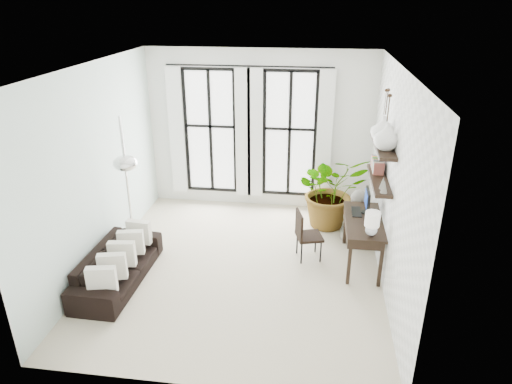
% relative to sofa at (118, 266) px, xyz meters
% --- Properties ---
extents(floor, '(5.00, 5.00, 0.00)m').
position_rel_sofa_xyz_m(floor, '(1.80, 0.64, -0.28)').
color(floor, beige).
rests_on(floor, ground).
extents(ceiling, '(5.00, 5.00, 0.00)m').
position_rel_sofa_xyz_m(ceiling, '(1.80, 0.64, 2.92)').
color(ceiling, white).
rests_on(ceiling, wall_back).
extents(wall_left, '(0.00, 5.00, 5.00)m').
position_rel_sofa_xyz_m(wall_left, '(-0.45, 0.64, 1.32)').
color(wall_left, silver).
rests_on(wall_left, floor).
extents(wall_right, '(0.00, 5.00, 5.00)m').
position_rel_sofa_xyz_m(wall_right, '(4.05, 0.64, 1.32)').
color(wall_right, white).
rests_on(wall_right, floor).
extents(wall_back, '(4.50, 0.00, 4.50)m').
position_rel_sofa_xyz_m(wall_back, '(1.80, 3.14, 1.32)').
color(wall_back, white).
rests_on(wall_back, floor).
extents(windows, '(3.26, 0.13, 2.65)m').
position_rel_sofa_xyz_m(windows, '(1.60, 3.07, 1.28)').
color(windows, white).
rests_on(windows, wall_back).
extents(wall_shelves, '(0.25, 1.30, 0.60)m').
position_rel_sofa_xyz_m(wall_shelves, '(3.91, 1.07, 1.45)').
color(wall_shelves, black).
rests_on(wall_shelves, wall_right).
extents(sofa, '(0.79, 1.93, 0.56)m').
position_rel_sofa_xyz_m(sofa, '(0.00, 0.00, 0.00)').
color(sofa, black).
rests_on(sofa, floor).
extents(throw_pillows, '(0.40, 1.52, 0.40)m').
position_rel_sofa_xyz_m(throw_pillows, '(0.10, 0.00, 0.22)').
color(throw_pillows, silver).
rests_on(throw_pillows, sofa).
extents(plant, '(1.58, 1.46, 1.45)m').
position_rel_sofa_xyz_m(plant, '(3.25, 2.36, 0.45)').
color(plant, '#2D7228').
rests_on(plant, floor).
extents(desk, '(0.58, 1.37, 1.20)m').
position_rel_sofa_xyz_m(desk, '(3.74, 0.98, 0.47)').
color(desk, black).
rests_on(desk, floor).
extents(desk_chair, '(0.50, 0.50, 0.86)m').
position_rel_sofa_xyz_m(desk_chair, '(2.82, 1.07, 0.21)').
color(desk_chair, black).
rests_on(desk_chair, floor).
extents(arc_lamp, '(0.76, 1.21, 2.53)m').
position_rel_sofa_xyz_m(arc_lamp, '(0.10, 0.47, 1.65)').
color(arc_lamp, silver).
rests_on(arc_lamp, floor).
extents(buddha, '(0.53, 0.53, 0.96)m').
position_rel_sofa_xyz_m(buddha, '(3.72, 1.88, 0.12)').
color(buddha, gray).
rests_on(buddha, floor).
extents(vase_a, '(0.37, 0.37, 0.38)m').
position_rel_sofa_xyz_m(vase_a, '(3.91, 0.78, 1.99)').
color(vase_a, white).
rests_on(vase_a, shelf_upper).
extents(vase_b, '(0.37, 0.37, 0.38)m').
position_rel_sofa_xyz_m(vase_b, '(3.91, 1.18, 1.99)').
color(vase_b, white).
rests_on(vase_b, shelf_upper).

